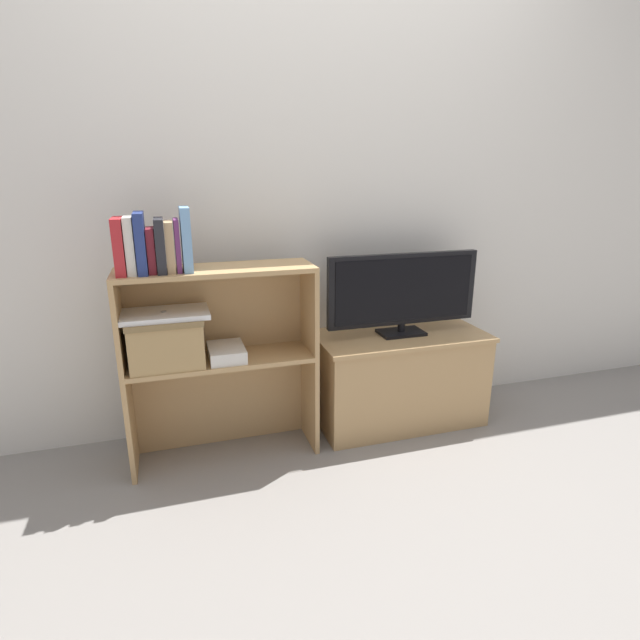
{
  "coord_description": "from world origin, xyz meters",
  "views": [
    {
      "loc": [
        -0.63,
        -1.92,
        1.25
      ],
      "look_at": [
        0.0,
        0.13,
        0.6
      ],
      "focal_mm": 28.0,
      "sensor_mm": 36.0,
      "label": 1
    }
  ],
  "objects_px": {
    "magazine_stack": "(226,352)",
    "storage_basket_left": "(166,338)",
    "book_charcoal": "(160,246)",
    "book_navy": "(141,243)",
    "tv": "(403,291)",
    "book_tan": "(170,247)",
    "book_ivory": "(130,245)",
    "book_skyblue": "(186,239)",
    "book_plum": "(177,245)",
    "book_maroon": "(151,250)",
    "tv_stand": "(399,377)",
    "laptop": "(164,314)",
    "book_crimson": "(119,246)"
  },
  "relations": [
    {
      "from": "laptop",
      "to": "magazine_stack",
      "type": "bearing_deg",
      "value": -1.13
    },
    {
      "from": "tv",
      "to": "book_charcoal",
      "type": "bearing_deg",
      "value": -175.15
    },
    {
      "from": "book_charcoal",
      "to": "storage_basket_left",
      "type": "bearing_deg",
      "value": 132.08
    },
    {
      "from": "book_tan",
      "to": "tv",
      "type": "bearing_deg",
      "value": 5.0
    },
    {
      "from": "book_ivory",
      "to": "storage_basket_left",
      "type": "distance_m",
      "value": 0.4
    },
    {
      "from": "tv",
      "to": "book_charcoal",
      "type": "relative_size",
      "value": 3.68
    },
    {
      "from": "tv",
      "to": "book_ivory",
      "type": "height_order",
      "value": "book_ivory"
    },
    {
      "from": "book_ivory",
      "to": "book_navy",
      "type": "distance_m",
      "value": 0.04
    },
    {
      "from": "tv_stand",
      "to": "book_plum",
      "type": "xyz_separation_m",
      "value": [
        -1.03,
        -0.09,
        0.73
      ]
    },
    {
      "from": "tv_stand",
      "to": "book_plum",
      "type": "distance_m",
      "value": 1.27
    },
    {
      "from": "magazine_stack",
      "to": "tv_stand",
      "type": "bearing_deg",
      "value": 5.73
    },
    {
      "from": "book_ivory",
      "to": "laptop",
      "type": "relative_size",
      "value": 0.61
    },
    {
      "from": "book_navy",
      "to": "book_charcoal",
      "type": "bearing_deg",
      "value": 0.0
    },
    {
      "from": "tv",
      "to": "book_maroon",
      "type": "relative_size",
      "value": 4.42
    },
    {
      "from": "book_maroon",
      "to": "laptop",
      "type": "bearing_deg",
      "value": 27.7
    },
    {
      "from": "book_maroon",
      "to": "book_skyblue",
      "type": "relative_size",
      "value": 0.7
    },
    {
      "from": "book_maroon",
      "to": "book_navy",
      "type": "bearing_deg",
      "value": 180.0
    },
    {
      "from": "book_crimson",
      "to": "book_maroon",
      "type": "distance_m",
      "value": 0.12
    },
    {
      "from": "book_skyblue",
      "to": "laptop",
      "type": "height_order",
      "value": "book_skyblue"
    },
    {
      "from": "tv_stand",
      "to": "book_crimson",
      "type": "height_order",
      "value": "book_crimson"
    },
    {
      "from": "tv",
      "to": "book_tan",
      "type": "distance_m",
      "value": 1.1
    },
    {
      "from": "book_navy",
      "to": "storage_basket_left",
      "type": "bearing_deg",
      "value": 11.8
    },
    {
      "from": "tv",
      "to": "book_tan",
      "type": "height_order",
      "value": "book_tan"
    },
    {
      "from": "book_charcoal",
      "to": "tv",
      "type": "bearing_deg",
      "value": 4.85
    },
    {
      "from": "laptop",
      "to": "tv_stand",
      "type": "bearing_deg",
      "value": 4.24
    },
    {
      "from": "magazine_stack",
      "to": "book_skyblue",
      "type": "bearing_deg",
      "value": -176.68
    },
    {
      "from": "storage_basket_left",
      "to": "magazine_stack",
      "type": "bearing_deg",
      "value": -1.13
    },
    {
      "from": "tv_stand",
      "to": "storage_basket_left",
      "type": "xyz_separation_m",
      "value": [
        -1.11,
        -0.08,
        0.35
      ]
    },
    {
      "from": "tv_stand",
      "to": "book_charcoal",
      "type": "xyz_separation_m",
      "value": [
        -1.1,
        -0.09,
        0.73
      ]
    },
    {
      "from": "book_maroon",
      "to": "book_plum",
      "type": "distance_m",
      "value": 0.1
    },
    {
      "from": "tv",
      "to": "book_crimson",
      "type": "bearing_deg",
      "value": -175.73
    },
    {
      "from": "tv_stand",
      "to": "book_tan",
      "type": "xyz_separation_m",
      "value": [
        -1.06,
        -0.09,
        0.73
      ]
    },
    {
      "from": "book_navy",
      "to": "book_plum",
      "type": "relative_size",
      "value": 1.14
    },
    {
      "from": "book_charcoal",
      "to": "book_skyblue",
      "type": "bearing_deg",
      "value": 0.0
    },
    {
      "from": "book_maroon",
      "to": "tv_stand",
      "type": "bearing_deg",
      "value": 4.78
    },
    {
      "from": "magazine_stack",
      "to": "book_maroon",
      "type": "bearing_deg",
      "value": -178.35
    },
    {
      "from": "tv",
      "to": "storage_basket_left",
      "type": "height_order",
      "value": "tv"
    },
    {
      "from": "book_tan",
      "to": "book_plum",
      "type": "xyz_separation_m",
      "value": [
        0.03,
        0.0,
        0.0
      ]
    },
    {
      "from": "book_navy",
      "to": "book_plum",
      "type": "distance_m",
      "value": 0.14
    },
    {
      "from": "book_crimson",
      "to": "book_plum",
      "type": "height_order",
      "value": "book_crimson"
    },
    {
      "from": "book_tan",
      "to": "tv_stand",
      "type": "bearing_deg",
      "value": 5.09
    },
    {
      "from": "book_navy",
      "to": "book_maroon",
      "type": "relative_size",
      "value": 1.34
    },
    {
      "from": "book_ivory",
      "to": "book_navy",
      "type": "height_order",
      "value": "book_navy"
    },
    {
      "from": "book_tan",
      "to": "laptop",
      "type": "relative_size",
      "value": 0.55
    },
    {
      "from": "book_plum",
      "to": "book_tan",
      "type": "bearing_deg",
      "value": 180.0
    },
    {
      "from": "book_charcoal",
      "to": "laptop",
      "type": "height_order",
      "value": "book_charcoal"
    },
    {
      "from": "book_crimson",
      "to": "book_charcoal",
      "type": "relative_size",
      "value": 1.03
    },
    {
      "from": "book_tan",
      "to": "laptop",
      "type": "distance_m",
      "value": 0.28
    },
    {
      "from": "book_navy",
      "to": "book_tan",
      "type": "bearing_deg",
      "value": 0.0
    },
    {
      "from": "magazine_stack",
      "to": "storage_basket_left",
      "type": "bearing_deg",
      "value": 178.87
    }
  ]
}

